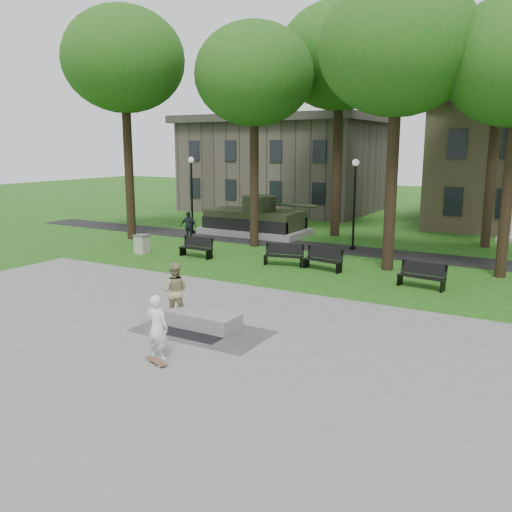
{
  "coord_description": "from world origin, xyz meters",
  "views": [
    {
      "loc": [
        10.15,
        -14.72,
        5.41
      ],
      "look_at": [
        0.36,
        2.26,
        1.4
      ],
      "focal_mm": 38.0,
      "sensor_mm": 36.0,
      "label": 1
    }
  ],
  "objects_px": {
    "concrete_block": "(204,320)",
    "friend_watching": "(175,291)",
    "skateboarder": "(157,327)",
    "park_bench_0": "(197,247)",
    "trash_bin": "(142,244)"
  },
  "relations": [
    {
      "from": "concrete_block",
      "to": "park_bench_0",
      "type": "height_order",
      "value": "park_bench_0"
    },
    {
      "from": "friend_watching",
      "to": "park_bench_0",
      "type": "xyz_separation_m",
      "value": [
        -5.18,
        8.27,
        -0.4
      ]
    },
    {
      "from": "concrete_block",
      "to": "friend_watching",
      "type": "relative_size",
      "value": 1.21
    },
    {
      "from": "friend_watching",
      "to": "skateboarder",
      "type": "bearing_deg",
      "value": 92.88
    },
    {
      "from": "park_bench_0",
      "to": "friend_watching",
      "type": "bearing_deg",
      "value": -53.63
    },
    {
      "from": "concrete_block",
      "to": "skateboarder",
      "type": "xyz_separation_m",
      "value": [
        0.44,
        -2.63,
        0.63
      ]
    },
    {
      "from": "friend_watching",
      "to": "trash_bin",
      "type": "height_order",
      "value": "friend_watching"
    },
    {
      "from": "skateboarder",
      "to": "friend_watching",
      "type": "height_order",
      "value": "friend_watching"
    },
    {
      "from": "skateboarder",
      "to": "park_bench_0",
      "type": "bearing_deg",
      "value": -63.03
    },
    {
      "from": "friend_watching",
      "to": "park_bench_0",
      "type": "distance_m",
      "value": 9.77
    },
    {
      "from": "concrete_block",
      "to": "friend_watching",
      "type": "distance_m",
      "value": 1.44
    },
    {
      "from": "concrete_block",
      "to": "friend_watching",
      "type": "xyz_separation_m",
      "value": [
        -1.25,
        0.22,
        0.68
      ]
    },
    {
      "from": "park_bench_0",
      "to": "trash_bin",
      "type": "distance_m",
      "value": 3.06
    },
    {
      "from": "skateboarder",
      "to": "friend_watching",
      "type": "xyz_separation_m",
      "value": [
        -1.69,
        2.85,
        0.05
      ]
    },
    {
      "from": "concrete_block",
      "to": "skateboarder",
      "type": "bearing_deg",
      "value": -80.61
    }
  ]
}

